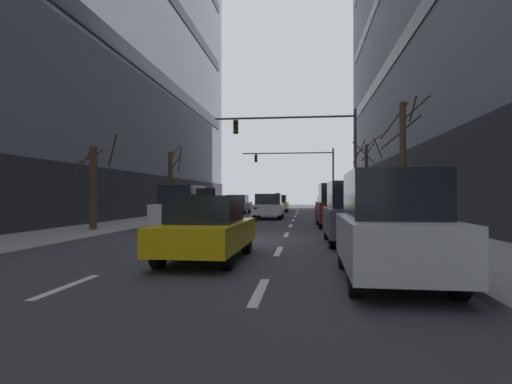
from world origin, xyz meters
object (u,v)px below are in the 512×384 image
(traffic_signal_0, at_px, (312,143))
(traffic_signal_1, at_px, (305,167))
(taxi_driving_0, at_px, (278,204))
(taxi_driving_2, at_px, (207,228))
(car_driving_3, at_px, (182,207))
(street_tree_0, at_px, (403,162))
(car_driving_4, at_px, (238,204))
(car_parked_0, at_px, (391,227))
(street_tree_1, at_px, (171,183))
(street_tree_2, at_px, (94,186))
(street_tree_3, at_px, (367,176))
(car_driving_1, at_px, (269,207))
(car_parked_1, at_px, (353,213))
(pedestrian_0, at_px, (377,204))
(car_parked_2, at_px, (336,206))
(car_parked_3, at_px, (330,209))

(traffic_signal_0, xyz_separation_m, traffic_signal_1, (-0.48, 19.36, -0.05))
(taxi_driving_0, bearing_deg, taxi_driving_2, -89.64)
(taxi_driving_0, bearing_deg, car_driving_3, -98.85)
(street_tree_0, bearing_deg, car_driving_4, 118.74)
(car_parked_0, relative_size, street_tree_1, 0.86)
(taxi_driving_2, distance_m, car_driving_4, 26.57)
(street_tree_2, distance_m, street_tree_3, 17.49)
(car_driving_1, bearing_deg, car_parked_1, -74.44)
(car_parked_1, bearing_deg, street_tree_1, 128.80)
(traffic_signal_1, height_order, street_tree_1, traffic_signal_1)
(car_driving_1, bearing_deg, traffic_signal_0, -44.44)
(traffic_signal_0, height_order, pedestrian_0, traffic_signal_0)
(car_driving_1, bearing_deg, street_tree_3, 0.81)
(car_parked_0, bearing_deg, car_driving_1, 101.16)
(street_tree_1, height_order, pedestrian_0, street_tree_1)
(pedestrian_0, bearing_deg, street_tree_0, -83.36)
(street_tree_2, bearing_deg, car_driving_3, 38.14)
(taxi_driving_2, relative_size, car_parked_2, 0.94)
(street_tree_1, bearing_deg, taxi_driving_2, -68.87)
(traffic_signal_1, xyz_separation_m, street_tree_3, (4.11, -16.40, -1.79))
(car_parked_0, distance_m, street_tree_3, 20.68)
(traffic_signal_0, bearing_deg, car_parked_1, -84.58)
(car_parked_1, bearing_deg, street_tree_0, 58.88)
(street_tree_2, bearing_deg, taxi_driving_0, 74.65)
(street_tree_2, bearing_deg, car_parked_1, -15.37)
(car_parked_3, xyz_separation_m, street_tree_0, (2.54, -8.53, 2.24))
(car_parked_3, bearing_deg, traffic_signal_0, -132.58)
(traffic_signal_1, bearing_deg, taxi_driving_2, -93.89)
(car_parked_2, height_order, street_tree_3, street_tree_3)
(car_driving_4, bearing_deg, car_driving_3, -89.72)
(car_parked_0, height_order, street_tree_1, street_tree_1)
(traffic_signal_1, height_order, street_tree_0, traffic_signal_1)
(car_driving_4, distance_m, street_tree_2, 19.82)
(taxi_driving_0, height_order, traffic_signal_1, traffic_signal_1)
(traffic_signal_0, height_order, street_tree_2, traffic_signal_0)
(car_driving_4, bearing_deg, street_tree_3, -38.47)
(traffic_signal_1, relative_size, street_tree_3, 1.76)
(car_parked_2, xyz_separation_m, street_tree_2, (-10.51, -4.27, 0.91))
(car_driving_3, distance_m, car_parked_2, 7.58)
(traffic_signal_0, xyz_separation_m, street_tree_2, (-9.41, -8.66, -2.76))
(car_parked_2, bearing_deg, car_parked_1, -90.00)
(pedestrian_0, bearing_deg, car_parked_1, -104.96)
(car_driving_1, bearing_deg, car_parked_3, -22.55)
(car_parked_3, xyz_separation_m, street_tree_3, (2.54, 1.76, 2.15))
(taxi_driving_2, relative_size, car_parked_1, 1.01)
(car_driving_1, xyz_separation_m, car_parked_1, (4.01, -14.41, 0.17))
(traffic_signal_0, bearing_deg, car_driving_4, 120.25)
(street_tree_0, bearing_deg, taxi_driving_0, 106.93)
(car_parked_3, relative_size, street_tree_3, 0.74)
(car_driving_1, height_order, car_parked_2, car_parked_2)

